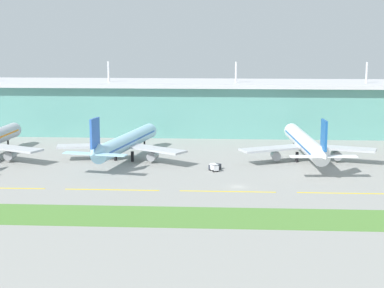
{
  "coord_description": "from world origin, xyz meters",
  "views": [
    {
      "loc": [
        -2.78,
        -184.83,
        46.6
      ],
      "look_at": [
        -15.67,
        32.1,
        7.0
      ],
      "focal_mm": 59.21,
      "sensor_mm": 36.0,
      "label": 1
    }
  ],
  "objects_px": {
    "airliner_near_middle": "(125,143)",
    "airliner_far_middle": "(306,143)",
    "pushback_tug": "(215,167)",
    "baggage_cart": "(214,167)"
  },
  "relations": [
    {
      "from": "airliner_near_middle",
      "to": "airliner_far_middle",
      "type": "xyz_separation_m",
      "value": [
        64.46,
        1.96,
        0.0
      ]
    },
    {
      "from": "airliner_near_middle",
      "to": "pushback_tug",
      "type": "xyz_separation_m",
      "value": [
        32.58,
        -13.95,
        -5.35
      ]
    },
    {
      "from": "airliner_far_middle",
      "to": "pushback_tug",
      "type": "distance_m",
      "value": 36.02
    },
    {
      "from": "airliner_near_middle",
      "to": "pushback_tug",
      "type": "height_order",
      "value": "airliner_near_middle"
    },
    {
      "from": "airliner_near_middle",
      "to": "baggage_cart",
      "type": "height_order",
      "value": "airliner_near_middle"
    },
    {
      "from": "pushback_tug",
      "to": "airliner_near_middle",
      "type": "bearing_deg",
      "value": 156.82
    },
    {
      "from": "airliner_near_middle",
      "to": "airliner_far_middle",
      "type": "relative_size",
      "value": 0.96
    },
    {
      "from": "baggage_cart",
      "to": "pushback_tug",
      "type": "distance_m",
      "value": 2.12
    },
    {
      "from": "airliner_far_middle",
      "to": "pushback_tug",
      "type": "height_order",
      "value": "airliner_far_middle"
    },
    {
      "from": "baggage_cart",
      "to": "pushback_tug",
      "type": "bearing_deg",
      "value": 83.3
    }
  ]
}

